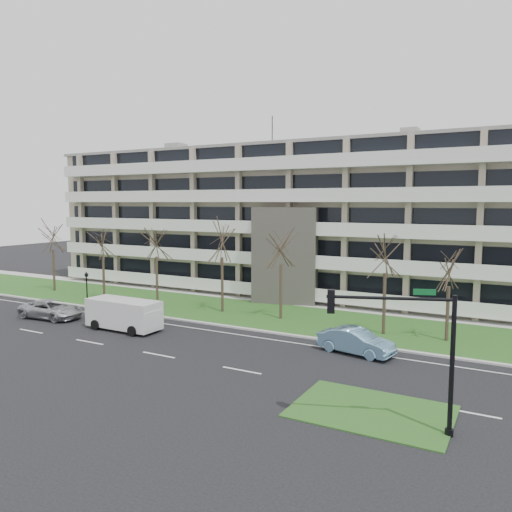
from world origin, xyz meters
The scene contains 19 objects.
ground centered at (0.00, 0.00, 0.00)m, with size 160.00×160.00×0.00m, color black.
grass_verge centered at (0.00, 13.00, 0.03)m, with size 90.00×10.00×0.06m, color #23501A.
curb centered at (0.00, 8.00, 0.06)m, with size 90.00×0.35×0.12m, color #B2B2AD.
sidewalk centered at (0.00, 18.50, 0.04)m, with size 90.00×2.00×0.08m, color #B2B2AD.
grass_median centered at (14.00, -2.00, 0.03)m, with size 7.00×5.00×0.06m, color #23501A.
lane_edge_line centered at (0.00, 6.50, 0.01)m, with size 90.00×0.12×0.01m, color white.
apartment_building centered at (-0.01, 25.32, 7.61)m, with size 60.50×15.10×18.75m.
silver_pickup centered at (-14.11, 3.52, 0.75)m, with size 2.50×5.41×1.50m, color #AAADB2.
blue_sedan centered at (10.70, 6.15, 0.80)m, with size 1.69×4.84×1.59m, color #7EB4DA.
white_van centered at (-6.21, 3.63, 1.36)m, with size 5.88×2.49×2.26m.
traffic_signal centered at (15.82, -3.38, 3.90)m, with size 4.94×2.02×6.03m.
pedestrian_signal centered at (-16.57, 9.59, 1.86)m, with size 0.34×0.31×2.92m.
tree_0 centered at (-24.40, 12.31, 6.18)m, with size 3.97×3.97×7.94m.
tree_1 centered at (-16.01, 11.22, 5.96)m, with size 3.83×3.83×7.66m.
tree_2 centered at (-9.88, 11.77, 6.28)m, with size 4.04×4.04×8.07m.
tree_3 centered at (-3.06, 12.22, 6.62)m, with size 4.26×4.26×8.51m.
tree_4 centered at (2.52, 12.27, 6.25)m, with size 4.02×4.02×8.04m.
tree_5 centered at (11.06, 11.57, 6.19)m, with size 3.98×3.98×7.96m.
tree_6 centered at (15.31, 11.83, 5.27)m, with size 3.39×3.39×6.79m.
Camera 1 is at (19.81, -23.62, 9.48)m, focal length 35.00 mm.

